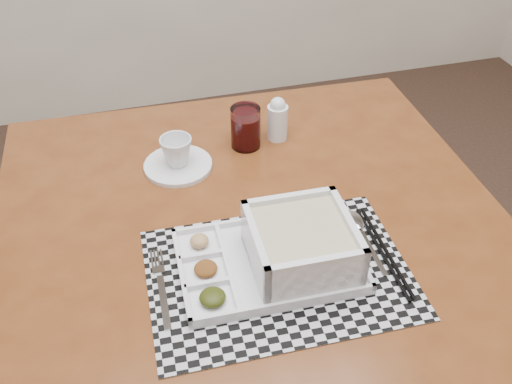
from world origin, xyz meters
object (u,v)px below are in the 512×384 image
(creamer_bottle, at_px, (277,119))
(cup, at_px, (177,151))
(serving_tray, at_px, (291,251))
(dining_table, at_px, (255,254))
(juice_glass, at_px, (246,129))

(creamer_bottle, bearing_deg, cup, -167.48)
(serving_tray, relative_size, cup, 4.64)
(dining_table, distance_m, juice_glass, 0.30)
(serving_tray, height_order, juice_glass, serving_tray)
(dining_table, xyz_separation_m, cup, (-0.11, 0.23, 0.12))
(juice_glass, height_order, creamer_bottle, creamer_bottle)
(dining_table, height_order, juice_glass, juice_glass)
(serving_tray, height_order, creamer_bottle, creamer_bottle)
(juice_glass, bearing_deg, serving_tray, -93.00)
(dining_table, xyz_separation_m, serving_tray, (0.03, -0.12, 0.12))
(cup, distance_m, creamer_bottle, 0.25)
(serving_tray, xyz_separation_m, cup, (-0.14, 0.35, 0.00))
(creamer_bottle, bearing_deg, juice_glass, -171.51)
(serving_tray, bearing_deg, cup, 112.37)
(cup, height_order, creamer_bottle, creamer_bottle)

